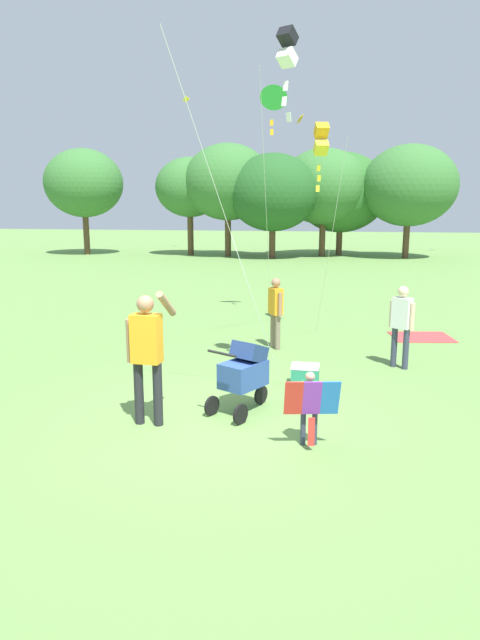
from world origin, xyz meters
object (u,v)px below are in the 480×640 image
(person_adult_flyer, at_px, (147,348))
(kite_adult_black, at_px, (286,52))
(picnic_blanket, at_px, (421,337))
(cooler_box, at_px, (305,375))
(stroller, at_px, (244,371))
(child_with_butterfly_kite, at_px, (310,402))
(kite_green_novelty, at_px, (273,100))
(kite_orange_delta, at_px, (321,140))
(person_red_shirt, at_px, (402,320))
(person_sitting_far, at_px, (276,307))

(person_adult_flyer, distance_m, kite_adult_black, 4.77)
(picnic_blanket, bearing_deg, kite_adult_black, -124.41)
(kite_adult_black, relative_size, cooler_box, 12.14)
(stroller, bearing_deg, child_with_butterfly_kite, -44.90)
(person_adult_flyer, bearing_deg, kite_green_novelty, 84.83)
(kite_orange_delta, bearing_deg, kite_adult_black, -95.02)
(stroller, xyz_separation_m, kite_green_novelty, (-0.51, 6.59, 4.79))
(kite_adult_black, distance_m, cooler_box, 4.94)
(stroller, xyz_separation_m, picnic_blanket, (3.08, 5.25, -0.60))
(child_with_butterfly_kite, relative_size, picnic_blanket, 0.72)
(kite_orange_delta, height_order, cooler_box, kite_orange_delta)
(stroller, bearing_deg, kite_green_novelty, 94.45)
(kite_green_novelty, bearing_deg, kite_adult_black, -80.45)
(kite_adult_black, bearing_deg, stroller, -106.20)
(person_red_shirt, bearing_deg, stroller, -131.45)
(child_with_butterfly_kite, height_order, person_adult_flyer, person_adult_flyer)
(kite_green_novelty, bearing_deg, picnic_blanket, -20.49)
(child_with_butterfly_kite, xyz_separation_m, person_sitting_far, (-1.02, 4.64, 0.29))
(person_red_shirt, relative_size, cooler_box, 3.35)
(person_red_shirt, height_order, cooler_box, person_red_shirt)
(person_adult_flyer, distance_m, picnic_blanket, 7.39)
(kite_green_novelty, xyz_separation_m, cooler_box, (1.28, -5.25, -5.22))
(stroller, xyz_separation_m, cooler_box, (0.77, 1.35, -0.43))
(cooler_box, bearing_deg, picnic_blanket, 59.31)
(stroller, height_order, kite_adult_black, kite_adult_black)
(kite_green_novelty, relative_size, person_sitting_far, 3.91)
(stroller, height_order, kite_green_novelty, kite_green_novelty)
(cooler_box, bearing_deg, kite_adult_black, -173.07)
(person_adult_flyer, distance_m, person_sitting_far, 4.50)
(kite_orange_delta, bearing_deg, person_red_shirt, -57.19)
(kite_adult_black, bearing_deg, kite_orange_delta, 84.98)
(person_red_shirt, relative_size, person_sitting_far, 1.02)
(kite_green_novelty, height_order, person_sitting_far, kite_green_novelty)
(stroller, height_order, person_red_shirt, person_red_shirt)
(person_red_shirt, distance_m, person_sitting_far, 2.59)
(person_adult_flyer, xyz_separation_m, kite_green_novelty, (0.66, 7.29, 4.34))
(person_red_shirt, height_order, person_sitting_far, person_red_shirt)
(kite_adult_black, distance_m, person_red_shirt, 4.86)
(kite_green_novelty, distance_m, picnic_blanket, 6.62)
(person_adult_flyer, xyz_separation_m, stroller, (1.17, 0.70, -0.45))
(child_with_butterfly_kite, distance_m, cooler_box, 2.38)
(kite_adult_black, xyz_separation_m, person_sitting_far, (-0.40, 2.35, -4.24))
(person_adult_flyer, xyz_separation_m, person_red_shirt, (3.54, 3.38, -0.17))
(kite_orange_delta, distance_m, picnic_blanket, 4.89)
(person_sitting_far, height_order, picnic_blanket, person_sitting_far)
(picnic_blanket, bearing_deg, stroller, -120.43)
(person_adult_flyer, bearing_deg, cooler_box, 46.48)
(person_adult_flyer, bearing_deg, kite_orange_delta, 72.29)
(kite_orange_delta, bearing_deg, child_with_butterfly_kite, -87.52)
(child_with_butterfly_kite, xyz_separation_m, picnic_blanket, (2.09, 6.24, -0.56))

